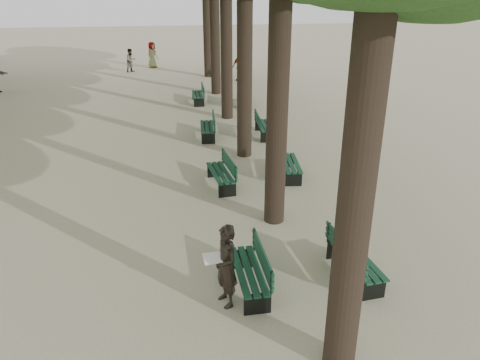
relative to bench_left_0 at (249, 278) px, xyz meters
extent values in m
plane|color=tan|center=(-0.37, -0.16, -0.27)|extent=(120.00, 120.00, 0.00)
cylinder|color=#33261C|center=(1.13, -2.16, 3.48)|extent=(0.52, 0.52, 7.50)
cylinder|color=#33261C|center=(1.13, 2.84, 3.48)|extent=(0.52, 0.52, 7.50)
cylinder|color=#33261C|center=(1.13, 7.84, 3.48)|extent=(0.52, 0.52, 7.50)
cylinder|color=#33261C|center=(1.13, 12.84, 3.48)|extent=(0.52, 0.52, 7.50)
cylinder|color=#33261C|center=(1.13, 17.84, 3.48)|extent=(0.52, 0.52, 7.50)
cylinder|color=#33261C|center=(1.13, 22.84, 3.48)|extent=(0.52, 0.52, 7.50)
cube|color=black|center=(-0.02, 0.00, -0.05)|extent=(0.57, 1.81, 0.45)
cube|color=#0D3121|center=(-0.02, 0.00, 0.18)|extent=(0.59, 1.81, 0.04)
cube|color=#0D3121|center=(0.26, 0.01, 0.45)|extent=(0.09, 1.80, 0.40)
cube|color=black|center=(-0.02, 5.21, -0.05)|extent=(0.73, 1.85, 0.45)
cube|color=#0D3121|center=(-0.02, 5.21, 0.18)|extent=(0.75, 1.85, 0.04)
cube|color=#0D3121|center=(0.26, 5.24, 0.45)|extent=(0.26, 1.79, 0.40)
cube|color=black|center=(-0.02, 10.05, -0.05)|extent=(0.61, 1.82, 0.45)
cube|color=#0D3121|center=(-0.02, 10.05, 0.18)|extent=(0.63, 1.83, 0.04)
cube|color=#0D3121|center=(0.26, 10.03, 0.45)|extent=(0.13, 1.80, 0.40)
cube|color=black|center=(-0.02, 15.79, -0.05)|extent=(0.53, 1.80, 0.45)
cube|color=#0D3121|center=(-0.02, 15.79, 0.18)|extent=(0.55, 1.80, 0.04)
cube|color=#0D3121|center=(0.26, 15.79, 0.45)|extent=(0.05, 1.80, 0.40)
cube|color=black|center=(2.28, 0.10, -0.05)|extent=(0.72, 1.85, 0.45)
cube|color=#0D3121|center=(2.28, 0.10, 0.18)|extent=(0.74, 1.85, 0.04)
cube|color=#0D3121|center=(2.01, 0.07, 0.45)|extent=(0.24, 1.79, 0.40)
cube|color=black|center=(2.28, 5.68, -0.05)|extent=(0.69, 1.84, 0.45)
cube|color=#0D3121|center=(2.28, 5.68, 0.18)|extent=(0.71, 1.84, 0.04)
cube|color=#0D3121|center=(2.00, 5.71, 0.45)|extent=(0.22, 1.80, 0.40)
cube|color=black|center=(2.28, 9.88, -0.05)|extent=(0.60, 1.82, 0.45)
cube|color=#0D3121|center=(2.28, 9.88, 0.18)|extent=(0.62, 1.82, 0.04)
cube|color=#0D3121|center=(2.00, 9.90, 0.45)|extent=(0.12, 1.80, 0.40)
cube|color=black|center=(2.28, 14.99, -0.05)|extent=(0.68, 1.84, 0.45)
cube|color=#0D3121|center=(2.28, 14.99, 0.18)|extent=(0.70, 1.84, 0.04)
cube|color=#0D3121|center=(2.00, 15.02, 0.45)|extent=(0.20, 1.80, 0.40)
imported|color=black|center=(-0.51, -0.37, 0.58)|extent=(0.55, 0.75, 1.70)
cube|color=white|center=(-0.76, -0.37, 0.78)|extent=(0.37, 0.29, 0.12)
imported|color=#262628|center=(2.97, 21.06, 0.66)|extent=(1.15, 0.77, 1.86)
imported|color=#262628|center=(-2.51, 26.72, 0.62)|extent=(0.83, 0.90, 1.78)
imported|color=#262628|center=(-3.90, 25.18, 0.50)|extent=(0.77, 0.73, 1.54)
camera|label=1|loc=(-1.35, -7.78, 5.55)|focal=35.00mm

